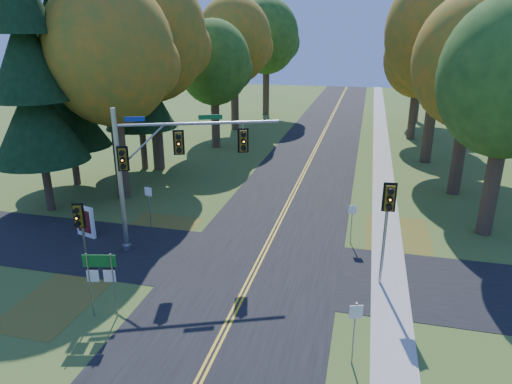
% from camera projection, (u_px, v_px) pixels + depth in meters
% --- Properties ---
extents(ground, '(160.00, 160.00, 0.00)m').
position_uv_depth(ground, '(247.00, 287.00, 20.35)').
color(ground, '#3E5F21').
rests_on(ground, ground).
extents(road_main, '(8.00, 160.00, 0.02)m').
position_uv_depth(road_main, '(247.00, 286.00, 20.34)').
color(road_main, black).
rests_on(road_main, ground).
extents(road_cross, '(60.00, 6.00, 0.02)m').
position_uv_depth(road_cross, '(257.00, 265.00, 22.17)').
color(road_cross, black).
rests_on(road_cross, ground).
extents(centerline_left, '(0.10, 160.00, 0.01)m').
position_uv_depth(centerline_left, '(244.00, 286.00, 20.36)').
color(centerline_left, gold).
rests_on(centerline_left, road_main).
extents(centerline_right, '(0.10, 160.00, 0.01)m').
position_uv_depth(centerline_right, '(249.00, 286.00, 20.32)').
color(centerline_right, gold).
rests_on(centerline_right, road_main).
extents(sidewalk_east, '(1.60, 160.00, 0.06)m').
position_uv_depth(sidewalk_east, '(391.00, 305.00, 18.94)').
color(sidewalk_east, '#9E998E').
rests_on(sidewalk_east, ground).
extents(leaf_patch_w_near, '(4.00, 6.00, 0.00)m').
position_uv_depth(leaf_patch_w_near, '(153.00, 235.00, 25.47)').
color(leaf_patch_w_near, brown).
rests_on(leaf_patch_w_near, ground).
extents(leaf_patch_e, '(3.50, 8.00, 0.00)m').
position_uv_depth(leaf_patch_e, '(399.00, 245.00, 24.31)').
color(leaf_patch_e, brown).
rests_on(leaf_patch_e, ground).
extents(leaf_patch_w_far, '(3.00, 5.00, 0.00)m').
position_uv_depth(leaf_patch_w_far, '(57.00, 301.00, 19.29)').
color(leaf_patch_w_far, brown).
rests_on(leaf_patch_w_far, ground).
extents(tree_w_a, '(8.00, 8.00, 14.15)m').
position_uv_depth(tree_w_a, '(111.00, 53.00, 28.28)').
color(tree_w_a, '#38281C').
rests_on(tree_w_a, ground).
extents(tree_e_a, '(7.20, 7.20, 12.73)m').
position_uv_depth(tree_e_a, '(512.00, 78.00, 22.93)').
color(tree_e_a, '#38281C').
rests_on(tree_e_a, ground).
extents(tree_w_b, '(8.60, 8.60, 15.38)m').
position_uv_depth(tree_w_b, '(151.00, 37.00, 34.44)').
color(tree_w_b, '#38281C').
rests_on(tree_w_b, ground).
extents(tree_e_b, '(7.60, 7.60, 13.33)m').
position_uv_depth(tree_e_b, '(474.00, 62.00, 29.17)').
color(tree_e_b, '#38281C').
rests_on(tree_e_b, ground).
extents(tree_w_c, '(6.80, 6.80, 11.91)m').
position_uv_depth(tree_w_c, '(215.00, 63.00, 42.25)').
color(tree_w_c, '#38281C').
rests_on(tree_w_c, ground).
extents(tree_e_c, '(8.80, 8.80, 15.79)m').
position_uv_depth(tree_e_c, '(442.00, 33.00, 36.25)').
color(tree_e_c, '#38281C').
rests_on(tree_e_c, ground).
extents(tree_w_d, '(8.20, 8.20, 14.56)m').
position_uv_depth(tree_w_d, '(235.00, 41.00, 49.75)').
color(tree_w_d, '#38281C').
rests_on(tree_w_d, ground).
extents(tree_e_d, '(7.00, 7.00, 12.32)m').
position_uv_depth(tree_e_d, '(420.00, 58.00, 45.61)').
color(tree_e_d, '#38281C').
rests_on(tree_e_d, ground).
extents(tree_w_e, '(8.40, 8.40, 14.97)m').
position_uv_depth(tree_w_e, '(267.00, 37.00, 59.36)').
color(tree_w_e, '#38281C').
rests_on(tree_w_e, ground).
extents(tree_e_e, '(7.80, 7.80, 13.74)m').
position_uv_depth(tree_e_e, '(423.00, 45.00, 54.82)').
color(tree_e_e, '#38281C').
rests_on(tree_e_e, ground).
extents(pine_a, '(5.60, 5.60, 19.48)m').
position_uv_depth(pine_a, '(28.00, 61.00, 26.04)').
color(pine_a, '#38281C').
rests_on(pine_a, ground).
extents(pine_b, '(5.60, 5.60, 17.31)m').
position_uv_depth(pine_b, '(62.00, 71.00, 31.30)').
color(pine_b, '#38281C').
rests_on(pine_b, ground).
extents(pine_c, '(5.60, 5.60, 20.56)m').
position_uv_depth(pine_c, '(135.00, 46.00, 34.69)').
color(pine_c, '#38281C').
rests_on(pine_c, ground).
extents(traffic_mast, '(7.60, 3.43, 7.39)m').
position_uv_depth(traffic_mast, '(160.00, 161.00, 22.39)').
color(traffic_mast, '#9C9FA4').
rests_on(traffic_mast, ground).
extents(east_signal_pole, '(0.57, 0.65, 4.89)m').
position_uv_depth(east_signal_pole, '(388.00, 209.00, 19.18)').
color(east_signal_pole, '#9A9DA3').
rests_on(east_signal_pole, ground).
extents(ped_signal_pole, '(0.53, 0.62, 3.39)m').
position_uv_depth(ped_signal_pole, '(80.00, 221.00, 20.99)').
color(ped_signal_pole, gray).
rests_on(ped_signal_pole, ground).
extents(route_sign_cluster, '(1.28, 0.34, 2.79)m').
position_uv_depth(route_sign_cluster, '(101.00, 272.00, 17.61)').
color(route_sign_cluster, gray).
rests_on(route_sign_cluster, ground).
extents(info_kiosk, '(1.29, 0.54, 1.79)m').
position_uv_depth(info_kiosk, '(85.00, 222.00, 25.04)').
color(info_kiosk, white).
rests_on(info_kiosk, ground).
extents(reg_sign_e_north, '(0.42, 0.08, 2.21)m').
position_uv_depth(reg_sign_e_north, '(352.00, 217.00, 24.10)').
color(reg_sign_e_north, gray).
rests_on(reg_sign_e_north, ground).
extents(reg_sign_e_south, '(0.44, 0.18, 2.39)m').
position_uv_depth(reg_sign_e_south, '(355.00, 323.00, 15.12)').
color(reg_sign_e_south, gray).
rests_on(reg_sign_e_south, ground).
extents(reg_sign_w, '(0.47, 0.14, 2.51)m').
position_uv_depth(reg_sign_w, '(149.00, 199.00, 26.03)').
color(reg_sign_w, gray).
rests_on(reg_sign_w, ground).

